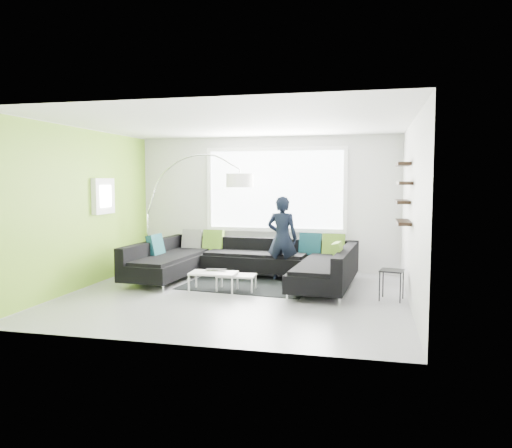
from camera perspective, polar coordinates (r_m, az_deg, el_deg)
The scene contains 9 objects.
ground at distance 8.27m, azimuth -2.43°, elevation -8.21°, with size 5.50×5.50×0.00m, color #929398.
room_shell at distance 8.24m, azimuth -1.84°, elevation 4.44°, with size 5.54×5.04×2.82m.
sectional_sofa at distance 9.20m, azimuth -1.37°, elevation -4.50°, with size 4.08×2.70×0.84m.
rug at distance 9.14m, azimuth -0.72°, elevation -6.90°, with size 2.27×1.65×0.01m, color black.
coffee_table at distance 8.60m, azimuth -3.56°, elevation -6.57°, with size 1.02×0.59×0.33m, color white.
arc_lamp at distance 10.39m, azimuth -12.34°, elevation 1.11°, with size 2.24×0.67×2.41m, color silver, non-canonical shape.
side_table at distance 8.22m, azimuth 15.22°, elevation -6.74°, with size 0.35×0.35×0.48m, color black.
person at distance 9.47m, azimuth 3.01°, elevation -1.62°, with size 0.61×0.43×1.60m, color black.
laptop at distance 8.65m, azimuth -4.65°, elevation -5.29°, with size 0.38×0.27×0.03m, color black.
Camera 1 is at (2.16, -7.76, 1.89)m, focal length 35.00 mm.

